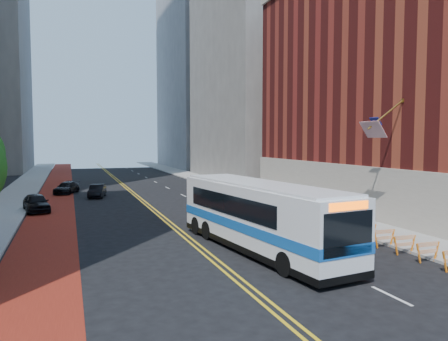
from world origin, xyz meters
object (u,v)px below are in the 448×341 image
object	(u,v)px
car_b	(97,191)
transit_bus	(258,215)
car_c	(67,188)
car_a	(36,203)

from	to	relation	value
car_b	transit_bus	bearing A→B (deg)	-63.69
transit_bus	car_b	bearing A→B (deg)	97.28
car_c	car_a	bearing A→B (deg)	-80.73
car_a	car_b	world-z (taller)	car_a
transit_bus	car_b	size ratio (longest dim) A/B	3.41
transit_bus	car_a	size ratio (longest dim) A/B	3.09
car_a	car_c	size ratio (longest dim) A/B	1.00
car_b	car_c	distance (m)	5.34
transit_bus	car_c	size ratio (longest dim) A/B	3.10
car_a	car_c	distance (m)	12.49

